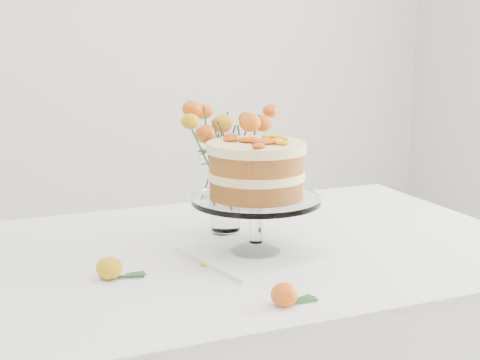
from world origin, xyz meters
The scene contains 9 objects.
table centered at (0.00, 0.00, 0.67)m, with size 1.43×0.93×0.76m.
napkin centered at (0.01, -0.07, 0.76)m, with size 0.28×0.28×0.01m, color white.
cake_stand centered at (0.01, -0.07, 0.94)m, with size 0.30×0.30×0.27m.
rose_vase centered at (0.02, 0.12, 0.97)m, with size 0.26×0.26×0.37m.
loose_rose_near centered at (-0.33, -0.10, 0.78)m, with size 0.10×0.06×0.05m.
loose_rose_far centered at (-0.06, -0.37, 0.78)m, with size 0.09×0.05×0.04m.
stray_petal_a centered at (-0.12, -0.10, 0.76)m, with size 0.03×0.02×0.00m, color #FFB510.
stray_petal_b centered at (-0.02, -0.14, 0.76)m, with size 0.03×0.02×0.00m, color #FFB510.
stray_petal_c centered at (0.02, -0.18, 0.76)m, with size 0.03×0.02×0.00m, color #FFB510.
Camera 1 is at (-0.59, -1.43, 1.25)m, focal length 50.00 mm.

